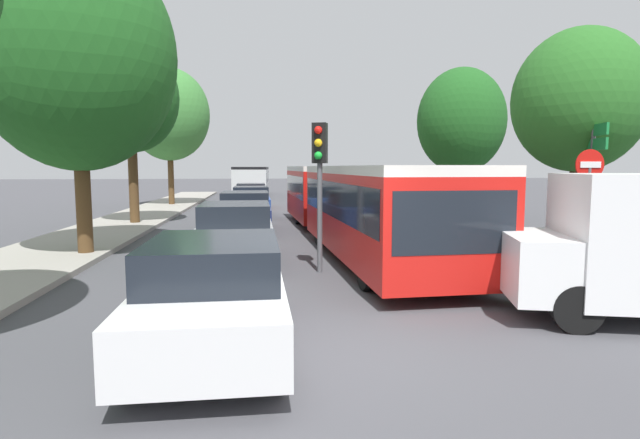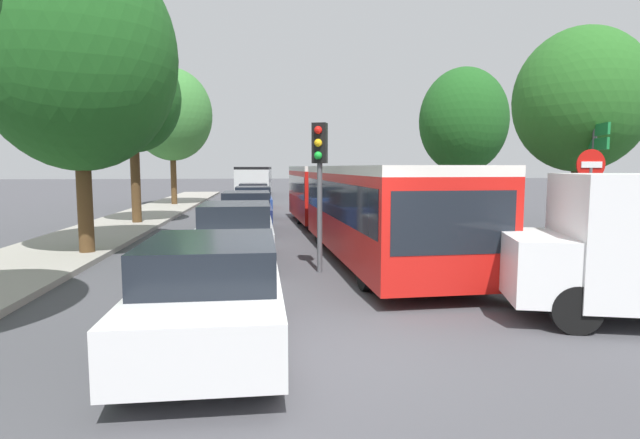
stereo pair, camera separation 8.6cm
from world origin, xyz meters
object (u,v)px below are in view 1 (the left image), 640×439
city_bus_rear (253,179)px  tree_left_distant (169,115)px  queued_car_navy (245,212)px  tree_left_mid (76,56)px  queued_car_white (215,293)px  tree_right_near (582,104)px  tree_right_mid (461,121)px  traffic_light (320,163)px  queued_car_blue (251,201)px  articulated_bus (349,198)px  tree_left_far (130,98)px  queued_car_silver (236,232)px  queued_car_red (251,195)px  direction_sign_post (592,161)px  no_entry_sign (588,191)px

city_bus_rear → tree_left_distant: size_ratio=1.35×
queued_car_navy → tree_left_mid: bearing=139.3°
queued_car_white → tree_right_near: tree_right_near is taller
tree_right_mid → tree_right_near: bearing=-92.6°
traffic_light → tree_right_mid: tree_right_mid is taller
queued_car_blue → tree_left_mid: bearing=158.0°
articulated_bus → tree_left_far: bearing=-125.6°
queued_car_silver → queued_car_red: (0.05, 17.25, -0.03)m
queued_car_red → direction_sign_post: direction_sign_post is taller
queued_car_white → tree_right_near: bearing=-56.8°
direction_sign_post → tree_right_near: size_ratio=0.59×
queued_car_silver → tree_right_near: size_ratio=0.71×
tree_right_mid → queued_car_silver: bearing=-136.1°
direction_sign_post → tree_left_far: 16.75m
traffic_light → tree_right_mid: size_ratio=0.49×
city_bus_rear → tree_left_mid: 28.82m
queued_car_blue → city_bus_rear: bearing=0.2°
queued_car_white → queued_car_silver: 6.12m
no_entry_sign → traffic_light: bearing=-95.2°
queued_car_white → tree_right_mid: (9.70, 15.47, 3.75)m
direction_sign_post → tree_right_near: bearing=-101.8°
queued_car_white → tree_right_mid: size_ratio=0.62×
queued_car_silver → traffic_light: bearing=-127.8°
tree_left_mid → queued_car_blue: bearing=68.6°
queued_car_white → tree_right_near: size_ratio=0.69×
queued_car_silver → direction_sign_post: 8.99m
queued_car_blue → traffic_light: 13.62m
direction_sign_post → tree_left_far: tree_left_far is taller
tree_left_mid → tree_left_far: (-0.51, 7.40, -0.07)m
no_entry_sign → queued_car_white: bearing=-63.4°
tree_left_distant → traffic_light: bearing=-71.5°
queued_car_white → queued_car_silver: queued_car_silver is taller
direction_sign_post → tree_right_near: tree_right_near is taller
queued_car_navy → tree_right_near: tree_right_near is taller
city_bus_rear → traffic_light: bearing=-174.5°
queued_car_white → direction_sign_post: bearing=-61.7°
queued_car_red → tree_left_far: 10.81m
tree_left_far → tree_left_distant: size_ratio=0.89×
queued_car_navy → traffic_light: bearing=-166.2°
queued_car_blue → traffic_light: (1.81, -13.39, 1.75)m
queued_car_silver → tree_left_distant: tree_left_distant is taller
city_bus_rear → queued_car_navy: size_ratio=2.61×
queued_car_red → tree_left_distant: 7.11m
queued_car_white → direction_sign_post: (8.68, 4.80, 1.81)m
no_entry_sign → tree_left_far: bearing=-129.9°
tree_left_mid → tree_left_distant: (-0.82, 17.78, 0.32)m
direction_sign_post → queued_car_blue: bearing=-45.7°
queued_car_white → direction_sign_post: size_ratio=1.18×
tree_left_far → tree_right_mid: size_ratio=1.08×
queued_car_navy → tree_left_far: (-4.61, 2.55, 4.44)m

